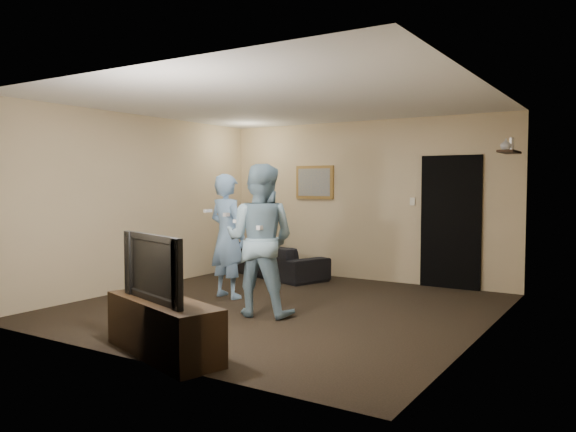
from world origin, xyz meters
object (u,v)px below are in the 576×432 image
Objects in this scene: tv_console at (163,328)px; wii_player_left at (227,236)px; sofa at (277,260)px; wii_player_right at (260,240)px; television at (163,267)px.

wii_player_left is at bearing 133.35° from tv_console.
wii_player_right is (1.36, -2.46, 0.63)m from sofa.
tv_console is at bearing -64.63° from wii_player_left.
wii_player_left reaches higher than sofa.
tv_console is (1.51, -4.22, -0.03)m from sofa.
television is (1.51, -4.22, 0.54)m from sofa.
sofa is 2.88m from wii_player_right.
wii_player_right is at bearing -32.01° from wii_player_left.
wii_player_left is at bearing 133.35° from television.
sofa is at bearing 101.75° from wii_player_left.
sofa is 4.48m from tv_console.
television reaches higher than tv_console.
tv_console is 0.80× the size of wii_player_right.
wii_player_right is (-0.15, 1.77, 0.09)m from television.
television reaches higher than sofa.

